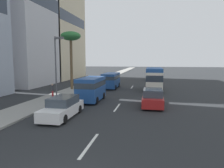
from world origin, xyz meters
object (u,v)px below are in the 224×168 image
(car_fourth, at_px, (152,77))
(van_sixth, at_px, (91,88))
(car_third, at_px, (153,98))
(car_fifth, at_px, (62,107))
(street_lamp, at_px, (57,61))
(pedestrian_near_lamp, at_px, (53,90))
(minibus_second, at_px, (154,78))
(pedestrian_mid_block, at_px, (88,79))
(van_lead, at_px, (111,80))
(palm_tree, at_px, (71,39))

(car_fourth, height_order, van_sixth, van_sixth)
(car_third, relative_size, car_fifth, 0.97)
(car_fifth, distance_m, street_lamp, 6.74)
(car_fifth, height_order, pedestrian_near_lamp, pedestrian_near_lamp)
(minibus_second, xyz_separation_m, van_sixth, (-8.93, 6.57, -0.32))
(car_fourth, bearing_deg, street_lamp, 159.09)
(car_third, height_order, pedestrian_mid_block, pedestrian_mid_block)
(van_lead, distance_m, car_fifth, 16.70)
(car_fourth, xyz_separation_m, palm_tree, (-16.24, 11.44, 6.55))
(van_sixth, distance_m, street_lamp, 4.42)
(car_third, xyz_separation_m, van_sixth, (1.24, 6.36, 0.65))
(palm_tree, bearing_deg, van_sixth, -145.14)
(pedestrian_mid_block, bearing_deg, car_fifth, 132.95)
(car_fourth, relative_size, car_fifth, 0.99)
(van_sixth, bearing_deg, car_fourth, 165.01)
(palm_tree, bearing_deg, street_lamp, -167.47)
(van_lead, distance_m, car_third, 13.15)
(van_lead, bearing_deg, pedestrian_near_lamp, -25.09)
(car_fourth, distance_m, pedestrian_mid_block, 14.83)
(minibus_second, xyz_separation_m, car_fifth, (-15.31, 6.95, -1.01))
(van_lead, relative_size, minibus_second, 0.82)
(van_sixth, xyz_separation_m, street_lamp, (-1.31, 3.19, 2.76))
(minibus_second, height_order, car_fourth, minibus_second)
(pedestrian_near_lamp, distance_m, street_lamp, 3.83)
(pedestrian_near_lamp, xyz_separation_m, street_lamp, (-1.63, -1.38, 3.18))
(van_lead, relative_size, car_fourth, 1.11)
(car_fourth, distance_m, street_lamp, 26.87)
(car_third, relative_size, street_lamp, 0.71)
(minibus_second, height_order, pedestrian_mid_block, minibus_second)
(car_fourth, bearing_deg, minibus_second, -179.01)
(pedestrian_near_lamp, height_order, street_lamp, street_lamp)
(minibus_second, bearing_deg, car_third, 178.81)
(pedestrian_mid_block, distance_m, palm_tree, 8.94)
(car_fourth, height_order, street_lamp, street_lamp)
(van_lead, relative_size, pedestrian_mid_block, 3.36)
(car_fifth, bearing_deg, car_third, 127.30)
(minibus_second, xyz_separation_m, street_lamp, (-10.24, 9.76, 2.43))
(van_sixth, xyz_separation_m, pedestrian_near_lamp, (0.32, 4.58, -0.42))
(car_third, distance_m, car_fifth, 8.48)
(street_lamp, bearing_deg, van_lead, -15.82)
(car_third, bearing_deg, van_sixth, 78.93)
(pedestrian_near_lamp, bearing_deg, pedestrian_mid_block, -32.63)
(minibus_second, height_order, car_third, minibus_second)
(van_lead, xyz_separation_m, car_third, (-11.55, -6.26, -0.55))
(minibus_second, relative_size, car_fifth, 1.36)
(car_third, xyz_separation_m, car_fourth, (24.83, 0.04, 0.01))
(car_third, bearing_deg, car_fourth, 0.10)
(car_third, bearing_deg, pedestrian_mid_block, 36.58)
(pedestrian_mid_block, xyz_separation_m, street_lamp, (-14.97, -1.50, 3.17))
(minibus_second, distance_m, pedestrian_mid_block, 12.24)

